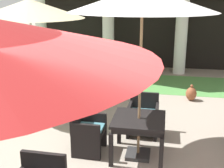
# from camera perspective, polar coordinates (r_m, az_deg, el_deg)

# --- Properties ---
(lawn_strip) EXTENTS (11.00, 2.19, 0.01)m
(lawn_strip) POSITION_cam_1_polar(r_m,az_deg,el_deg) (9.83, 5.19, 0.29)
(lawn_strip) COLOR #519347
(lawn_strip) RESTS_ON ground
(patio_table_mid_left) EXTENTS (0.90, 0.90, 0.74)m
(patio_table_mid_left) POSITION_cam_1_polar(r_m,az_deg,el_deg) (5.21, 5.19, -7.61)
(patio_table_mid_left) COLOR black
(patio_table_mid_left) RESTS_ON ground
(patio_umbrella_mid_left) EXTENTS (2.34, 2.34, 2.97)m
(patio_umbrella_mid_left) POSITION_cam_1_polar(r_m,az_deg,el_deg) (4.75, 5.86, 15.70)
(patio_umbrella_mid_left) COLOR #2D2D2D
(patio_umbrella_mid_left) RESTS_ON ground
(patio_chair_mid_left_north) EXTENTS (0.62, 0.59, 0.83)m
(patio_chair_mid_left_north) POSITION_cam_1_polar(r_m,az_deg,el_deg) (6.15, 6.03, -6.10)
(patio_chair_mid_left_north) COLOR black
(patio_chair_mid_left_north) RESTS_ON ground
(patio_chair_mid_left_west) EXTENTS (0.54, 0.59, 0.84)m
(patio_chair_mid_left_west) POSITION_cam_1_polar(r_m,az_deg,el_deg) (5.46, -4.75, -9.07)
(patio_chair_mid_left_west) COLOR black
(patio_chair_mid_left_west) RESTS_ON ground
(patio_table_far_back) EXTENTS (0.94, 0.94, 0.72)m
(patio_table_far_back) POSITION_cam_1_polar(r_m,az_deg,el_deg) (7.77, -14.58, 0.04)
(patio_table_far_back) COLOR black
(patio_table_far_back) RESTS_ON ground
(patio_umbrella_far_back) EXTENTS (2.63, 2.63, 2.76)m
(patio_umbrella_far_back) POSITION_cam_1_polar(r_m,az_deg,el_deg) (7.47, -15.63, 13.65)
(patio_umbrella_far_back) COLOR #2D2D2D
(patio_umbrella_far_back) RESTS_ON ground
(patio_chair_far_back_north) EXTENTS (0.56, 0.54, 0.83)m
(patio_chair_far_back_north) POSITION_cam_1_polar(r_m,az_deg,el_deg) (8.70, -11.91, 0.55)
(patio_chair_far_back_north) COLOR black
(patio_chair_far_back_north) RESTS_ON ground
(patio_chair_far_back_east) EXTENTS (0.59, 0.59, 0.86)m
(patio_chair_far_back_east) POSITION_cam_1_polar(r_m,az_deg,el_deg) (7.50, -7.46, -1.95)
(patio_chair_far_back_east) COLOR black
(patio_chair_far_back_east) RESTS_ON ground
(terracotta_urn) EXTENTS (0.29, 0.29, 0.45)m
(terracotta_urn) POSITION_cam_1_polar(r_m,az_deg,el_deg) (8.39, 15.02, -1.81)
(terracotta_urn) COLOR brown
(terracotta_urn) RESTS_ON ground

